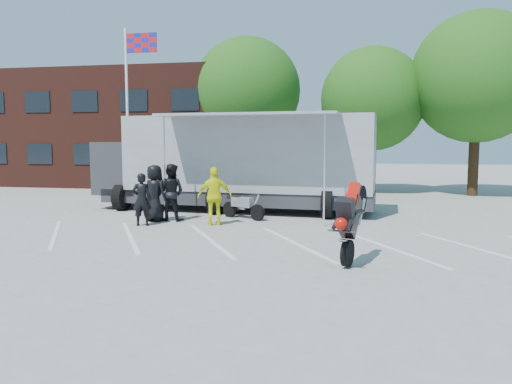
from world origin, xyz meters
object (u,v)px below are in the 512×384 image
(spectator_leather_b, at_px, (142,199))
(spectator_hivis, at_px, (215,196))
(parked_motorcycle, at_px, (243,219))
(stunt_bike_rider, at_px, (356,261))
(transporter_truck, at_px, (237,211))
(spectator_leather_a, at_px, (155,193))
(spectator_leather_c, at_px, (171,192))
(tree_right, at_px, (477,78))
(tree_left, at_px, (247,92))
(tree_mid, at_px, (373,99))
(flagpole, at_px, (132,92))

(spectator_leather_b, relative_size, spectator_hivis, 0.90)
(parked_motorcycle, relative_size, stunt_bike_rider, 0.96)
(transporter_truck, xyz_separation_m, parked_motorcycle, (0.70, -2.00, 0.00))
(stunt_bike_rider, xyz_separation_m, spectator_leather_b, (-6.86, 3.58, 0.86))
(spectator_leather_a, xyz_separation_m, spectator_leather_c, (0.50, 0.25, 0.01))
(tree_right, height_order, spectator_leather_c, tree_right)
(tree_left, bearing_deg, transporter_truck, -80.12)
(transporter_truck, relative_size, stunt_bike_rider, 5.93)
(spectator_leather_a, bearing_deg, stunt_bike_rider, 169.66)
(tree_mid, height_order, spectator_hivis, tree_mid)
(tree_right, relative_size, stunt_bike_rider, 4.62)
(tree_right, xyz_separation_m, transporter_truck, (-10.41, -7.64, -5.88))
(tree_right, relative_size, spectator_leather_b, 5.28)
(transporter_truck, distance_m, spectator_leather_a, 3.91)
(spectator_leather_b, bearing_deg, tree_mid, -133.08)
(tree_mid, relative_size, spectator_leather_a, 3.94)
(spectator_leather_a, bearing_deg, tree_right, -116.32)
(tree_right, height_order, transporter_truck, tree_right)
(tree_right, xyz_separation_m, spectator_leather_c, (-12.08, -10.49, -4.89))
(flagpole, bearing_deg, transporter_truck, -28.26)
(transporter_truck, height_order, spectator_leather_a, spectator_leather_a)
(tree_mid, xyz_separation_m, spectator_leather_a, (-7.58, -11.24, -3.97))
(stunt_bike_rider, xyz_separation_m, spectator_hivis, (-4.56, 4.13, 0.96))
(parked_motorcycle, bearing_deg, spectator_hivis, -174.70)
(tree_right, relative_size, spectator_hivis, 4.77)
(tree_left, xyz_separation_m, stunt_bike_rider, (6.22, -16.75, -5.57))
(stunt_bike_rider, bearing_deg, parked_motorcycle, 141.73)
(spectator_leather_c, bearing_deg, transporter_truck, -112.67)
(spectator_hivis, bearing_deg, tree_mid, -134.02)
(tree_left, relative_size, spectator_leather_c, 4.38)
(spectator_leather_c, bearing_deg, tree_left, -82.73)
(tree_right, distance_m, spectator_hivis, 15.95)
(spectator_leather_b, bearing_deg, spectator_leather_a, -104.49)
(spectator_leather_b, bearing_deg, spectator_leather_c, -126.31)
(transporter_truck, height_order, spectator_leather_c, spectator_leather_c)
(tree_mid, height_order, parked_motorcycle, tree_mid)
(flagpole, xyz_separation_m, spectator_hivis, (5.91, -6.62, -4.10))
(tree_mid, xyz_separation_m, tree_right, (5.00, -0.50, 0.93))
(stunt_bike_rider, bearing_deg, transporter_truck, 138.03)
(tree_mid, relative_size, spectator_leather_c, 3.89)
(tree_right, relative_size, transporter_truck, 0.78)
(parked_motorcycle, bearing_deg, tree_right, -17.00)
(stunt_bike_rider, relative_size, spectator_leather_c, 1.00)
(flagpole, relative_size, transporter_truck, 0.68)
(spectator_leather_a, distance_m, spectator_leather_b, 0.94)
(parked_motorcycle, xyz_separation_m, spectator_leather_b, (-2.93, -2.03, 0.86))
(tree_left, distance_m, transporter_truck, 10.82)
(transporter_truck, distance_m, spectator_leather_c, 3.45)
(flagpole, relative_size, spectator_leather_a, 4.10)
(tree_right, height_order, spectator_leather_b, tree_right)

